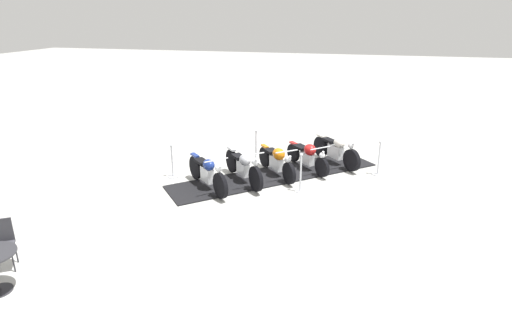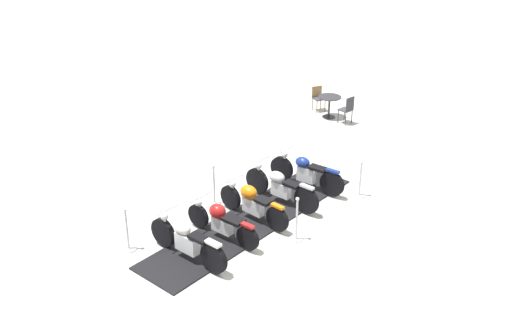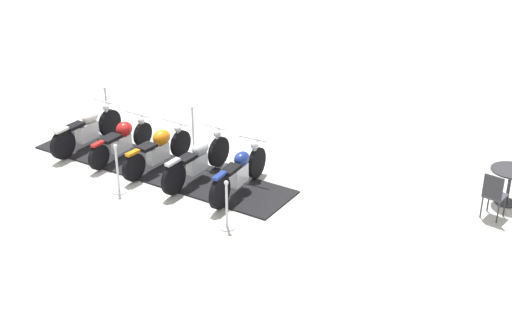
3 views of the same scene
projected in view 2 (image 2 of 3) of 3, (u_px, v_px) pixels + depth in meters
ground_plane at (253, 220)px, 14.63m from camera, size 80.00×80.00×0.00m
display_platform at (253, 220)px, 14.63m from camera, size 5.93×5.49×0.04m
motorcycle_navy at (305, 172)px, 15.96m from camera, size 1.73×1.68×1.03m
motorcycle_chrome at (280, 186)px, 15.20m from camera, size 1.63×1.85×1.05m
motorcycle_copper at (252, 202)px, 14.44m from camera, size 1.48×1.80×0.94m
motorcycle_maroon at (221, 220)px, 13.68m from camera, size 1.54×1.66×0.89m
motorcycle_cream at (187, 240)px, 12.91m from camera, size 1.63×1.80×1.02m
stanchion_left_front at (360, 185)px, 15.65m from camera, size 0.33×0.33×1.04m
stanchion_right_rear at (128, 237)px, 13.34m from camera, size 0.36×0.36×1.08m
stanchion_right_mid at (214, 190)px, 15.25m from camera, size 0.30×0.30×1.12m
stanchion_left_mid at (297, 226)px, 13.69m from camera, size 0.33×0.33×1.13m
cafe_table at (329, 102)px, 20.88m from camera, size 0.84×0.84×0.78m
cafe_chair_near_table at (318, 97)px, 21.59m from camera, size 0.49×0.49×0.89m
cafe_chair_across_table at (347, 108)px, 20.34m from camera, size 0.56×0.56×0.99m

